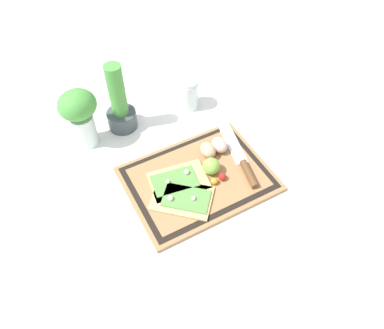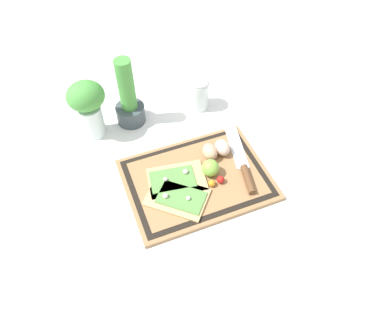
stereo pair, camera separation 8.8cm
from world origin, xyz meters
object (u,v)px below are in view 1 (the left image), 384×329
at_px(egg_brown, 208,150).
at_px(lime, 211,166).
at_px(egg_pink, 219,145).
at_px(pizza_slice_near, 183,198).
at_px(pizza_slice_far, 178,181).
at_px(knife, 244,164).
at_px(sauce_jar, 187,95).
at_px(cherry_tomato_red, 222,177).
at_px(herb_pot, 120,107).
at_px(herb_glass, 80,114).
at_px(cherry_tomato_yellow, 214,181).

height_order(egg_brown, lime, lime).
bearing_deg(egg_pink, pizza_slice_near, -149.05).
bearing_deg(egg_brown, pizza_slice_far, -159.24).
bearing_deg(pizza_slice_near, lime, 22.36).
bearing_deg(knife, pizza_slice_far, 168.89).
relative_size(pizza_slice_far, sauce_jar, 1.63).
bearing_deg(knife, egg_brown, 129.83).
xyz_separation_m(pizza_slice_far, cherry_tomato_red, (0.12, -0.05, 0.01)).
distance_m(knife, sauce_jar, 0.34).
distance_m(egg_brown, sauce_jar, 0.26).
xyz_separation_m(pizza_slice_near, herb_pot, (-0.03, 0.38, 0.06)).
distance_m(herb_pot, sauce_jar, 0.25).
xyz_separation_m(pizza_slice_far, herb_pot, (-0.05, 0.32, 0.06)).
distance_m(pizza_slice_far, lime, 0.11).
height_order(pizza_slice_far, herb_pot, herb_pot).
bearing_deg(pizza_slice_near, herb_glass, 114.09).
bearing_deg(egg_pink, pizza_slice_far, -163.51).
height_order(egg_pink, herb_pot, herb_pot).
distance_m(pizza_slice_far, sauce_jar, 0.36).
height_order(pizza_slice_near, herb_pot, herb_pot).
bearing_deg(pizza_slice_far, herb_glass, 120.76).
xyz_separation_m(egg_pink, cherry_tomato_yellow, (-0.08, -0.11, -0.01)).
bearing_deg(pizza_slice_far, herb_pot, 98.77).
bearing_deg(lime, egg_brown, 67.74).
distance_m(knife, herb_pot, 0.44).
bearing_deg(herb_pot, pizza_slice_far, -81.23).
distance_m(pizza_slice_near, cherry_tomato_yellow, 0.11).
relative_size(cherry_tomato_yellow, sauce_jar, 0.18).
height_order(lime, herb_glass, herb_glass).
bearing_deg(sauce_jar, knife, -87.79).
bearing_deg(cherry_tomato_yellow, egg_pink, 52.82).
relative_size(knife, herb_glass, 1.35).
height_order(cherry_tomato_yellow, herb_glass, herb_glass).
bearing_deg(pizza_slice_near, herb_pot, 94.85).
bearing_deg(cherry_tomato_yellow, knife, 7.92).
bearing_deg(herb_glass, cherry_tomato_yellow, -52.84).
xyz_separation_m(sauce_jar, herb_glass, (-0.37, 0.00, 0.08)).
relative_size(egg_pink, herb_pot, 0.24).
relative_size(herb_pot, sauce_jar, 2.16).
bearing_deg(cherry_tomato_red, sauce_jar, 78.51).
xyz_separation_m(knife, herb_pot, (-0.26, 0.36, 0.06)).
bearing_deg(cherry_tomato_red, pizza_slice_near, -176.49).
height_order(pizza_slice_far, herb_glass, herb_glass).
xyz_separation_m(egg_brown, herb_glass, (-0.31, 0.25, 0.09)).
relative_size(cherry_tomato_red, herb_glass, 0.11).
height_order(lime, herb_pot, herb_pot).
bearing_deg(cherry_tomato_yellow, cherry_tomato_red, 4.29).
relative_size(egg_pink, sauce_jar, 0.52).
bearing_deg(herb_pot, knife, -54.45).
distance_m(egg_brown, herb_pot, 0.33).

